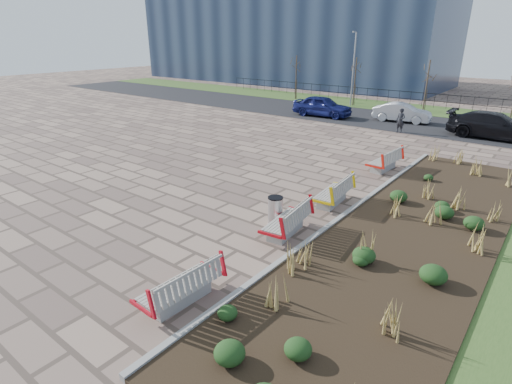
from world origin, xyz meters
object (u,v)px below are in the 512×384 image
Objects in this scene: pedestrian at (400,121)px; car_blue at (322,106)px; bench_b at (286,219)px; litter_bin at (275,211)px; bench_a at (179,284)px; bench_c at (332,191)px; bench_d at (384,160)px; lamp_west at (353,70)px; car_black at (495,126)px; car_silver at (402,113)px.

car_blue reaches higher than pedestrian.
litter_bin is (-0.66, 0.38, -0.04)m from bench_b.
bench_a is 1.00× the size of bench_c.
bench_d is 2.28× the size of litter_bin.
car_blue is (-8.65, 17.79, 0.28)m from bench_b.
bench_a is at bearing -94.75° from bench_c.
bench_a is at bearing -162.97° from car_blue.
pedestrian is 10.36m from lamp_west.
car_blue is 6.09m from lamp_west.
bench_c is 0.47× the size of car_blue.
car_black is (2.89, 14.86, 0.28)m from bench_c.
car_silver is 7.47m from lamp_west.
lamp_west is (-9.00, 27.79, 2.54)m from bench_a.
litter_bin is (-0.66, -2.65, -0.04)m from bench_c.
car_silver reaches higher than bench_d.
lamp_west is (-9.00, 20.40, 2.54)m from bench_c.
car_black reaches higher than car_silver.
litter_bin is 15.75m from pedestrian.
car_silver is 6.23m from car_black.
pedestrian reaches higher than car_silver.
pedestrian is at bearing 98.41° from bench_a.
bench_c is 2.28× the size of litter_bin.
bench_b is 1.00× the size of bench_c.
bench_c is 15.14m from car_black.
bench_c is at bearing -176.81° from car_silver.
pedestrian reaches higher than bench_d.
bench_d is 0.35× the size of lamp_west.
bench_c is 13.20m from pedestrian.
car_silver is at bearing 116.53° from pedestrian.
car_black reaches higher than litter_bin.
bench_a is at bearing 179.85° from car_silver.
bench_c and bench_d have the same top height.
bench_c is 1.38× the size of pedestrian.
bench_c is 16.70m from car_silver.
bench_b is at bearing -73.41° from pedestrian.
bench_a is 29.32m from lamp_west.
bench_b is 0.77m from litter_bin.
bench_d is 13.07m from car_blue.
car_silver reaches higher than bench_c.
car_blue is at bearing -86.47° from lamp_west.
bench_a is at bearing -72.06° from lamp_west.
bench_a is 22.44m from car_black.
car_black is at bearing -111.98° from car_silver.
pedestrian is (-2.10, 13.03, 0.26)m from bench_c.
car_blue is at bearing 113.89° from bench_a.
bench_b is 16.20m from pedestrian.
bench_d is 0.47× the size of car_blue.
bench_b is 3.03m from bench_c.
pedestrian is 0.39× the size of car_silver.
pedestrian is 5.31m from car_black.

